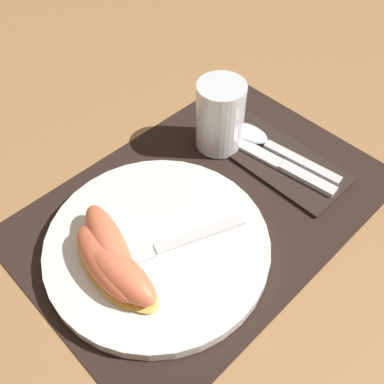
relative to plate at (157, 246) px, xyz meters
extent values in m
plane|color=#A37547|center=(0.09, 0.01, -0.01)|extent=(3.00, 3.00, 0.00)
cube|color=black|center=(0.09, 0.01, -0.01)|extent=(0.47, 0.32, 0.00)
cylinder|color=white|center=(0.00, 0.00, 0.00)|extent=(0.27, 0.27, 0.02)
cylinder|color=silver|center=(0.18, 0.08, 0.04)|extent=(0.07, 0.07, 0.10)
cylinder|color=orange|center=(0.18, 0.08, 0.01)|extent=(0.05, 0.05, 0.03)
cube|color=#2D231E|center=(0.22, 0.00, -0.01)|extent=(0.09, 0.21, 0.00)
cube|color=silver|center=(0.22, -0.06, 0.00)|extent=(0.03, 0.08, 0.01)
cube|color=silver|center=(0.20, 0.04, 0.00)|extent=(0.03, 0.12, 0.01)
cube|color=silver|center=(0.24, -0.04, 0.00)|extent=(0.03, 0.12, 0.01)
ellipsoid|color=silver|center=(0.22, 0.05, 0.00)|extent=(0.04, 0.06, 0.01)
cube|color=silver|center=(0.04, -0.03, 0.01)|extent=(0.11, 0.05, 0.00)
cube|color=silver|center=(-0.04, 0.01, 0.01)|extent=(0.07, 0.05, 0.00)
ellipsoid|color=#F7C656|center=(-0.05, 0.02, 0.01)|extent=(0.08, 0.13, 0.01)
ellipsoid|color=#F2754C|center=(-0.05, 0.02, 0.03)|extent=(0.07, 0.13, 0.04)
ellipsoid|color=#F7C656|center=(-0.06, 0.01, 0.01)|extent=(0.06, 0.13, 0.01)
ellipsoid|color=#F2754C|center=(-0.06, 0.01, 0.03)|extent=(0.06, 0.12, 0.04)
ellipsoid|color=#F7C656|center=(-0.06, -0.01, 0.01)|extent=(0.05, 0.11, 0.01)
ellipsoid|color=#F2754C|center=(-0.06, -0.01, 0.03)|extent=(0.05, 0.11, 0.04)
camera|label=1|loc=(-0.17, -0.24, 0.45)|focal=42.00mm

